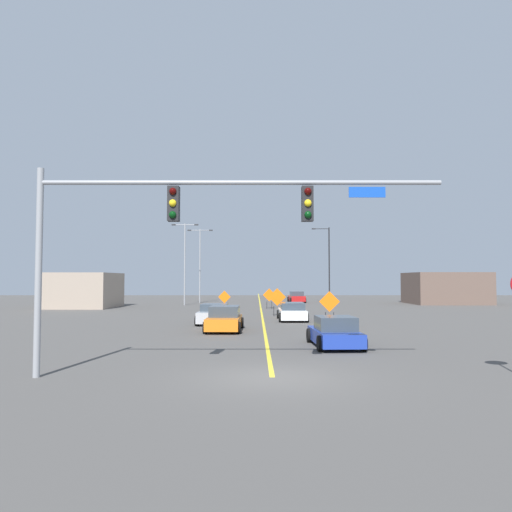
{
  "coord_description": "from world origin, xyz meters",
  "views": [
    {
      "loc": [
        -0.48,
        -14.37,
        2.88
      ],
      "look_at": [
        -0.56,
        25.89,
        4.85
      ],
      "focal_mm": 33.9,
      "sensor_mm": 36.0,
      "label": 1
    }
  ],
  "objects_px": {
    "construction_sign_right_shoulder": "(330,303)",
    "car_orange_mid": "(225,319)",
    "street_lamp_far_left": "(201,260)",
    "car_red_approaching": "(297,297)",
    "traffic_signal_assembly": "(180,219)",
    "street_lamp_far_right": "(329,262)",
    "street_lamp_near_left": "(186,258)",
    "car_blue_passing": "(336,333)",
    "construction_sign_left_shoulder": "(278,298)",
    "construction_sign_left_lane": "(270,296)",
    "car_white_distant": "(293,312)",
    "car_silver_near": "(215,314)",
    "construction_sign_median_far": "(225,298)"
  },
  "relations": [
    {
      "from": "construction_sign_median_far",
      "to": "car_orange_mid",
      "type": "height_order",
      "value": "construction_sign_median_far"
    },
    {
      "from": "construction_sign_left_lane",
      "to": "car_silver_near",
      "type": "bearing_deg",
      "value": -103.82
    },
    {
      "from": "street_lamp_far_left",
      "to": "car_orange_mid",
      "type": "xyz_separation_m",
      "value": [
        5.19,
        -32.51,
        -4.67
      ]
    },
    {
      "from": "street_lamp_far_left",
      "to": "car_red_approaching",
      "type": "height_order",
      "value": "street_lamp_far_left"
    },
    {
      "from": "construction_sign_right_shoulder",
      "to": "street_lamp_near_left",
      "type": "bearing_deg",
      "value": 118.45
    },
    {
      "from": "street_lamp_far_left",
      "to": "construction_sign_right_shoulder",
      "type": "height_order",
      "value": "street_lamp_far_left"
    },
    {
      "from": "street_lamp_far_right",
      "to": "construction_sign_left_shoulder",
      "type": "bearing_deg",
      "value": -109.32
    },
    {
      "from": "construction_sign_right_shoulder",
      "to": "construction_sign_left_shoulder",
      "type": "relative_size",
      "value": 0.97
    },
    {
      "from": "street_lamp_far_right",
      "to": "street_lamp_far_left",
      "type": "distance_m",
      "value": 15.76
    },
    {
      "from": "construction_sign_median_far",
      "to": "construction_sign_left_shoulder",
      "type": "distance_m",
      "value": 7.06
    },
    {
      "from": "construction_sign_left_shoulder",
      "to": "car_orange_mid",
      "type": "xyz_separation_m",
      "value": [
        -3.45,
        -10.91,
        -0.74
      ]
    },
    {
      "from": "car_red_approaching",
      "to": "car_blue_passing",
      "type": "bearing_deg",
      "value": -92.48
    },
    {
      "from": "street_lamp_far_right",
      "to": "car_white_distant",
      "type": "xyz_separation_m",
      "value": [
        -6.17,
        -24.12,
        -4.45
      ]
    },
    {
      "from": "car_silver_near",
      "to": "construction_sign_left_shoulder",
      "type": "bearing_deg",
      "value": 56.75
    },
    {
      "from": "street_lamp_far_right",
      "to": "car_silver_near",
      "type": "relative_size",
      "value": 2.31
    },
    {
      "from": "construction_sign_right_shoulder",
      "to": "car_orange_mid",
      "type": "xyz_separation_m",
      "value": [
        -6.49,
        -3.69,
        -0.71
      ]
    },
    {
      "from": "street_lamp_far_right",
      "to": "construction_sign_median_far",
      "type": "distance_m",
      "value": 19.08
    },
    {
      "from": "car_orange_mid",
      "to": "street_lamp_near_left",
      "type": "bearing_deg",
      "value": 103.01
    },
    {
      "from": "street_lamp_far_right",
      "to": "car_blue_passing",
      "type": "bearing_deg",
      "value": -98.09
    },
    {
      "from": "traffic_signal_assembly",
      "to": "car_blue_passing",
      "type": "bearing_deg",
      "value": 48.73
    },
    {
      "from": "construction_sign_left_lane",
      "to": "construction_sign_left_shoulder",
      "type": "relative_size",
      "value": 0.91
    },
    {
      "from": "construction_sign_left_lane",
      "to": "car_orange_mid",
      "type": "xyz_separation_m",
      "value": [
        -3.09,
        -20.62,
        -0.61
      ]
    },
    {
      "from": "street_lamp_far_left",
      "to": "construction_sign_median_far",
      "type": "height_order",
      "value": "street_lamp_far_left"
    },
    {
      "from": "street_lamp_far_left",
      "to": "construction_sign_right_shoulder",
      "type": "bearing_deg",
      "value": -67.94
    },
    {
      "from": "street_lamp_far_right",
      "to": "construction_sign_median_far",
      "type": "xyz_separation_m",
      "value": [
        -11.57,
        -14.68,
        -3.85
      ]
    },
    {
      "from": "car_red_approaching",
      "to": "car_blue_passing",
      "type": "relative_size",
      "value": 1.14
    },
    {
      "from": "construction_sign_left_shoulder",
      "to": "car_white_distant",
      "type": "relative_size",
      "value": 0.49
    },
    {
      "from": "construction_sign_right_shoulder",
      "to": "car_orange_mid",
      "type": "bearing_deg",
      "value": -150.42
    },
    {
      "from": "construction_sign_median_far",
      "to": "car_orange_mid",
      "type": "xyz_separation_m",
      "value": [
        1.07,
        -16.32,
        -0.54
      ]
    },
    {
      "from": "traffic_signal_assembly",
      "to": "car_red_approaching",
      "type": "relative_size",
      "value": 2.6
    },
    {
      "from": "car_red_approaching",
      "to": "car_blue_passing",
      "type": "height_order",
      "value": "car_red_approaching"
    },
    {
      "from": "construction_sign_left_lane",
      "to": "car_white_distant",
      "type": "distance_m",
      "value": 13.82
    },
    {
      "from": "construction_sign_right_shoulder",
      "to": "street_lamp_far_right",
      "type": "bearing_deg",
      "value": 81.66
    },
    {
      "from": "construction_sign_left_lane",
      "to": "car_white_distant",
      "type": "relative_size",
      "value": 0.44
    },
    {
      "from": "construction_sign_left_shoulder",
      "to": "car_orange_mid",
      "type": "height_order",
      "value": "construction_sign_left_shoulder"
    },
    {
      "from": "street_lamp_near_left",
      "to": "construction_sign_right_shoulder",
      "type": "bearing_deg",
      "value": -61.55
    },
    {
      "from": "street_lamp_near_left",
      "to": "street_lamp_far_right",
      "type": "bearing_deg",
      "value": 12.33
    },
    {
      "from": "construction_sign_median_far",
      "to": "car_white_distant",
      "type": "relative_size",
      "value": 0.42
    },
    {
      "from": "car_orange_mid",
      "to": "car_white_distant",
      "type": "xyz_separation_m",
      "value": [
        4.33,
        6.88,
        -0.05
      ]
    },
    {
      "from": "construction_sign_left_shoulder",
      "to": "car_blue_passing",
      "type": "distance_m",
      "value": 17.52
    },
    {
      "from": "traffic_signal_assembly",
      "to": "construction_sign_left_lane",
      "type": "bearing_deg",
      "value": 83.84
    },
    {
      "from": "traffic_signal_assembly",
      "to": "street_lamp_far_right",
      "type": "relative_size",
      "value": 1.32
    },
    {
      "from": "street_lamp_far_left",
      "to": "construction_sign_right_shoulder",
      "type": "relative_size",
      "value": 4.3
    },
    {
      "from": "traffic_signal_assembly",
      "to": "car_red_approaching",
      "type": "xyz_separation_m",
      "value": [
        7.45,
        46.95,
        -4.07
      ]
    },
    {
      "from": "construction_sign_right_shoulder",
      "to": "car_silver_near",
      "type": "height_order",
      "value": "construction_sign_right_shoulder"
    },
    {
      "from": "construction_sign_right_shoulder",
      "to": "construction_sign_left_lane",
      "type": "relative_size",
      "value": 1.06
    },
    {
      "from": "car_blue_passing",
      "to": "street_lamp_far_right",
      "type": "bearing_deg",
      "value": 81.91
    },
    {
      "from": "street_lamp_far_right",
      "to": "street_lamp_near_left",
      "type": "xyz_separation_m",
      "value": [
        -16.81,
        -3.67,
        0.31
      ]
    },
    {
      "from": "construction_sign_right_shoulder",
      "to": "construction_sign_median_far",
      "type": "bearing_deg",
      "value": 120.92
    },
    {
      "from": "street_lamp_far_right",
      "to": "car_orange_mid",
      "type": "height_order",
      "value": "street_lamp_far_right"
    }
  ]
}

